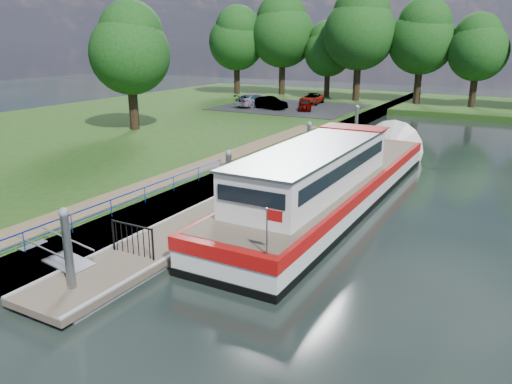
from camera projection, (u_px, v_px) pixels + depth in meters
The scene contains 17 objects.
ground at pixel (86, 292), 15.67m from camera, with size 160.00×160.00×0.00m, color black.
riverbank at pixel (68, 142), 36.45m from camera, with size 32.00×90.00×0.78m, color #1D3C11.
bank_edge at pixel (251, 168), 29.28m from camera, with size 1.10×90.00×0.78m, color #473D2D.
footpath at pixel (147, 186), 24.17m from camera, with size 1.60×40.00×0.05m, color brown.
carpark at pixel (289, 107), 52.30m from camera, with size 14.00×12.00×0.06m, color black.
blue_fence at pixel (92, 211), 19.07m from camera, with size 0.04×18.04×0.72m.
pontoon at pixel (274, 185), 26.48m from camera, with size 2.50×30.00×0.56m.
mooring_piles at pixel (275, 165), 26.16m from camera, with size 0.30×27.30×3.55m.
gangway at pixel (57, 256), 16.77m from camera, with size 2.58×1.00×0.92m.
gate_panel at pixel (132, 235), 17.17m from camera, with size 1.85×0.05×1.15m.
barge at pixel (337, 179), 24.21m from camera, with size 4.36×21.15×4.78m.
horizon_trees at pixel (410, 36), 54.77m from camera, with size 54.38×10.03×12.87m.
bank_tree_a at pixel (130, 47), 37.83m from camera, with size 6.12×6.12×9.72m.
car_a at pixel (305, 105), 49.70m from camera, with size 1.26×3.14×1.07m, color #999999.
car_b at pixel (270, 103), 50.54m from camera, with size 1.31×3.76×1.24m, color #999999.
car_c at pixel (255, 100), 52.20m from camera, with size 1.88×4.62×1.34m, color #999999.
car_d at pixel (312, 99), 54.41m from camera, with size 1.91×4.14×1.15m, color #999999.
Camera 1 is at (11.50, -9.70, 7.60)m, focal length 35.00 mm.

